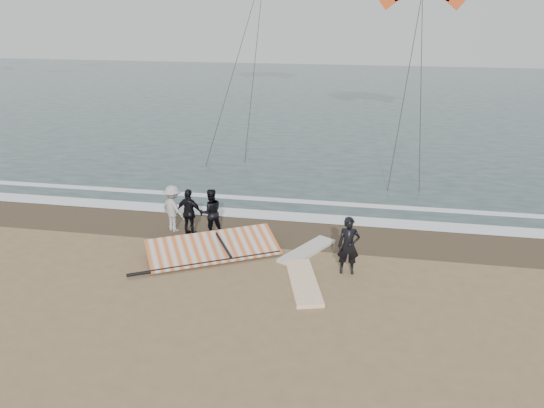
{
  "coord_description": "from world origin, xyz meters",
  "views": [
    {
      "loc": [
        2.36,
        -12.51,
        7.57
      ],
      "look_at": [
        -0.47,
        3.0,
        1.6
      ],
      "focal_mm": 35.0,
      "sensor_mm": 36.0,
      "label": 1
    }
  ],
  "objects": [
    {
      "name": "sea",
      "position": [
        0.0,
        33.0,
        0.01
      ],
      "size": [
        120.0,
        54.0,
        0.02
      ],
      "primitive_type": "cube",
      "color": "#233838",
      "rests_on": "ground"
    },
    {
      "name": "trio_cluster",
      "position": [
        -3.53,
        3.81,
        0.84
      ],
      "size": [
        2.54,
        1.14,
        1.69
      ],
      "color": "black",
      "rests_on": "ground"
    },
    {
      "name": "ground",
      "position": [
        0.0,
        0.0,
        0.0
      ],
      "size": [
        120.0,
        120.0,
        0.0
      ],
      "primitive_type": "plane",
      "color": "#8C704C",
      "rests_on": "ground"
    },
    {
      "name": "foam_near",
      "position": [
        0.0,
        5.9,
        0.03
      ],
      "size": [
        120.0,
        0.9,
        0.01
      ],
      "primitive_type": "cube",
      "color": "white",
      "rests_on": "sea"
    },
    {
      "name": "board_cream",
      "position": [
        0.69,
        3.02,
        0.05
      ],
      "size": [
        1.72,
        2.4,
        0.1
      ],
      "primitive_type": "cube",
      "rotation": [
        0.0,
        0.0,
        -0.51
      ],
      "color": "beige",
      "rests_on": "ground"
    },
    {
      "name": "sail_rig",
      "position": [
        -2.29,
        2.37,
        0.2
      ],
      "size": [
        4.39,
        3.72,
        0.52
      ],
      "color": "black",
      "rests_on": "ground"
    },
    {
      "name": "man_main",
      "position": [
        2.04,
        1.83,
        0.89
      ],
      "size": [
        0.68,
        0.48,
        1.78
      ],
      "primitive_type": "imported",
      "rotation": [
        0.0,
        0.0,
        0.09
      ],
      "color": "black",
      "rests_on": "ground"
    },
    {
      "name": "foam_far",
      "position": [
        0.0,
        7.6,
        0.03
      ],
      "size": [
        120.0,
        0.45,
        0.01
      ],
      "primitive_type": "cube",
      "color": "white",
      "rests_on": "sea"
    },
    {
      "name": "wet_sand",
      "position": [
        0.0,
        4.5,
        0.01
      ],
      "size": [
        120.0,
        2.8,
        0.01
      ],
      "primitive_type": "cube",
      "color": "#4C3D2B",
      "rests_on": "ground"
    },
    {
      "name": "board_white",
      "position": [
        0.84,
        0.92,
        0.05
      ],
      "size": [
        1.45,
        2.8,
        0.11
      ],
      "primitive_type": "cube",
      "rotation": [
        0.0,
        0.0,
        0.27
      ],
      "color": "white",
      "rests_on": "ground"
    }
  ]
}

